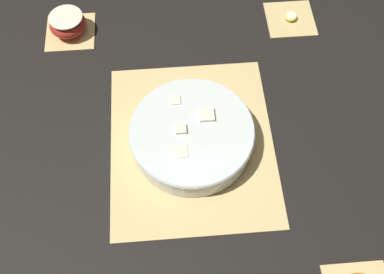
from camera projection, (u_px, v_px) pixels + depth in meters
The scene contains 7 objects.
ground_plane at pixel (192, 143), 0.98m from camera, with size 6.00×6.00×0.00m, color black.
bamboo_mat_center at pixel (192, 143), 0.97m from camera, with size 0.42×0.35×0.01m.
coaster_mat_near_left at pixel (70, 32), 1.13m from camera, with size 0.12×0.12×0.01m.
coaster_mat_far_left at pixel (290, 19), 1.15m from camera, with size 0.12×0.12×0.01m.
fruit_salad_bowl at pixel (192, 135), 0.94m from camera, with size 0.26×0.26×0.06m.
apple_half at pixel (68, 24), 1.10m from camera, with size 0.09×0.09×0.05m.
banana_coin_single at pixel (291, 16), 1.14m from camera, with size 0.03×0.03×0.01m.
Camera 1 is at (0.46, -0.04, 0.86)m, focal length 42.00 mm.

